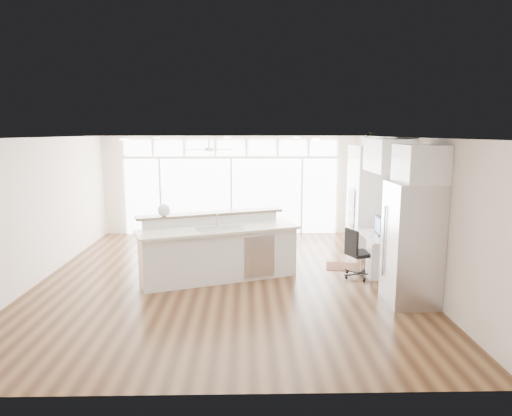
{
  "coord_description": "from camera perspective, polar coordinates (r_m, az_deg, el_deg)",
  "views": [
    {
      "loc": [
        0.41,
        -8.53,
        2.79
      ],
      "look_at": [
        0.61,
        0.6,
        1.28
      ],
      "focal_mm": 32.0,
      "sensor_mm": 36.0,
      "label": 1
    }
  ],
  "objects": [
    {
      "name": "wall_right",
      "position": [
        9.18,
        18.44,
        -0.09
      ],
      "size": [
        0.04,
        8.0,
        2.7
      ],
      "primitive_type": "cube",
      "color": "#F1E1D0",
      "rests_on": "floor"
    },
    {
      "name": "glass_wall",
      "position": [
        12.59,
        -3.1,
        1.46
      ],
      "size": [
        5.8,
        0.06,
        2.08
      ],
      "primitive_type": "cube",
      "color": "white",
      "rests_on": "wall_back"
    },
    {
      "name": "fishbowl",
      "position": [
        8.81,
        -11.42,
        -0.25
      ],
      "size": [
        0.3,
        0.3,
        0.24
      ],
      "primitive_type": "sphere",
      "rotation": [
        0.0,
        0.0,
        0.29
      ],
      "color": "white",
      "rests_on": "kitchen_island"
    },
    {
      "name": "wall_front",
      "position": [
        4.77,
        -6.2,
        -8.23
      ],
      "size": [
        7.0,
        0.04,
        2.7
      ],
      "primitive_type": "cube",
      "color": "#F1E1D0",
      "rests_on": "floor"
    },
    {
      "name": "framed_photos",
      "position": [
        10.02,
        16.49,
        1.06
      ],
      "size": [
        0.06,
        0.22,
        0.8
      ],
      "primitive_type": "cube",
      "color": "black",
      "rests_on": "wall_right"
    },
    {
      "name": "refrigerator",
      "position": [
        7.87,
        18.9,
        -4.24
      ],
      "size": [
        0.76,
        0.9,
        2.0
      ],
      "primitive_type": "cube",
      "color": "silver",
      "rests_on": "floor"
    },
    {
      "name": "upper_cabinets",
      "position": [
        9.26,
        16.2,
        6.32
      ],
      "size": [
        0.64,
        1.3,
        0.64
      ],
      "primitive_type": "cube",
      "color": "white",
      "rests_on": "wall_right"
    },
    {
      "name": "wall_back",
      "position": [
        12.62,
        -3.1,
        2.85
      ],
      "size": [
        7.0,
        0.04,
        2.7
      ],
      "primitive_type": "cube",
      "color": "#F1E1D0",
      "rests_on": "floor"
    },
    {
      "name": "floor",
      "position": [
        8.98,
        -3.84,
        -8.76
      ],
      "size": [
        7.0,
        8.0,
        0.02
      ],
      "primitive_type": "cube",
      "color": "#3E2513",
      "rests_on": "ground"
    },
    {
      "name": "potted_plant",
      "position": [
        10.69,
        13.87,
        8.23
      ],
      "size": [
        0.28,
        0.31,
        0.24
      ],
      "primitive_type": "imported",
      "rotation": [
        0.0,
        0.0,
        -0.01
      ],
      "color": "#264F22",
      "rests_on": "oven_cabinet"
    },
    {
      "name": "ceiling_fan",
      "position": [
        11.37,
        -5.89,
        7.81
      ],
      "size": [
        1.16,
        1.16,
        0.32
      ],
      "primitive_type": "cube",
      "color": "silver",
      "rests_on": "ceiling"
    },
    {
      "name": "transom_row",
      "position": [
        12.48,
        -3.15,
        7.52
      ],
      "size": [
        5.9,
        0.06,
        0.4
      ],
      "primitive_type": "cube",
      "color": "white",
      "rests_on": "wall_back"
    },
    {
      "name": "fridge_cabinet",
      "position": [
        7.7,
        19.83,
        5.21
      ],
      "size": [
        0.64,
        0.9,
        0.6
      ],
      "primitive_type": "cube",
      "color": "white",
      "rests_on": "wall_right"
    },
    {
      "name": "keyboard",
      "position": [
        9.39,
        14.07,
        -3.32
      ],
      "size": [
        0.13,
        0.3,
        0.01
      ],
      "primitive_type": "cube",
      "rotation": [
        0.0,
        0.0,
        -0.09
      ],
      "color": "white",
      "rests_on": "desk_nook"
    },
    {
      "name": "office_chair",
      "position": [
        9.1,
        12.89,
        -5.54
      ],
      "size": [
        0.63,
        0.61,
        0.96
      ],
      "primitive_type": "cube",
      "rotation": [
        0.0,
        0.0,
        0.37
      ],
      "color": "black",
      "rests_on": "floor"
    },
    {
      "name": "desk_window",
      "position": [
        9.42,
        17.66,
        1.41
      ],
      "size": [
        0.04,
        0.85,
        0.85
      ],
      "primitive_type": "cube",
      "color": "white",
      "rests_on": "wall_right"
    },
    {
      "name": "desk_nook",
      "position": [
        9.54,
        15.43,
        -5.56
      ],
      "size": [
        0.72,
        1.3,
        0.76
      ],
      "primitive_type": "cube",
      "color": "white",
      "rests_on": "floor"
    },
    {
      "name": "ceiling",
      "position": [
        8.54,
        -4.05,
        8.79
      ],
      "size": [
        7.0,
        8.0,
        0.02
      ],
      "primitive_type": "cube",
      "color": "white",
      "rests_on": "wall_back"
    },
    {
      "name": "rug",
      "position": [
        9.83,
        11.32,
        -7.22
      ],
      "size": [
        0.96,
        0.77,
        0.01
      ],
      "primitive_type": "cube",
      "rotation": [
        0.0,
        0.0,
        -0.18
      ],
      "color": "#381B11",
      "rests_on": "floor"
    },
    {
      "name": "oven_cabinet",
      "position": [
        10.8,
        13.58,
        0.95
      ],
      "size": [
        0.64,
        1.2,
        2.5
      ],
      "primitive_type": "cube",
      "color": "white",
      "rests_on": "floor"
    },
    {
      "name": "monitor",
      "position": [
        9.39,
        15.12,
        -2.12
      ],
      "size": [
        0.1,
        0.49,
        0.41
      ],
      "primitive_type": "cube",
      "rotation": [
        0.0,
        0.0,
        -0.03
      ],
      "color": "black",
      "rests_on": "desk_nook"
    },
    {
      "name": "kitchen_island",
      "position": [
        8.79,
        -4.68,
        -4.98
      ],
      "size": [
        3.28,
        2.13,
        1.22
      ],
      "primitive_type": "cube",
      "rotation": [
        0.0,
        0.0,
        0.35
      ],
      "color": "white",
      "rests_on": "floor"
    },
    {
      "name": "wall_left",
      "position": [
        9.49,
        -25.56,
        -0.24
      ],
      "size": [
        0.04,
        8.0,
        2.7
      ],
      "primitive_type": "cube",
      "color": "#F1E1D0",
      "rests_on": "floor"
    },
    {
      "name": "recessed_lights",
      "position": [
        8.74,
        -3.98,
        8.67
      ],
      "size": [
        3.4,
        3.0,
        0.02
      ],
      "primitive_type": "cube",
      "color": "silver",
      "rests_on": "ceiling"
    }
  ]
}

